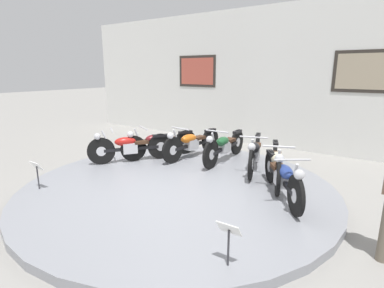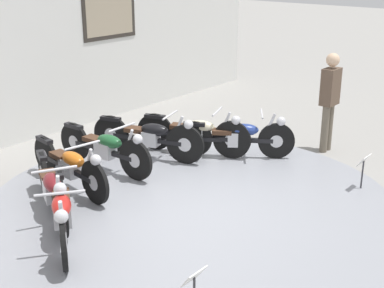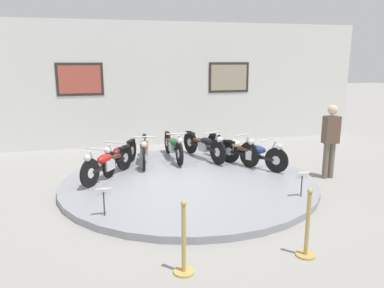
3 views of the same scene
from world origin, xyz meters
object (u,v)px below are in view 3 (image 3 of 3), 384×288
(motorcycle_orange, at_px, (144,149))
(visitor_standing, at_px, (331,137))
(motorcycle_red, at_px, (107,162))
(motorcycle_cream, at_px, (232,147))
(stanchion_post_right_of_entry, at_px, (307,234))
(motorcycle_maroon, at_px, (120,155))
(motorcycle_black, at_px, (204,145))
(motorcycle_blue, at_px, (254,153))
(info_placard_front_left, at_px, (104,195))
(motorcycle_green, at_px, (174,145))
(info_placard_front_centre, at_px, (302,179))
(stanchion_post_left_of_entry, at_px, (184,249))

(motorcycle_orange, relative_size, visitor_standing, 1.11)
(motorcycle_red, distance_m, visitor_standing, 5.19)
(motorcycle_cream, relative_size, stanchion_post_right_of_entry, 1.82)
(motorcycle_red, bearing_deg, visitor_standing, -9.15)
(motorcycle_maroon, bearing_deg, motorcycle_red, -116.95)
(motorcycle_orange, xyz_separation_m, motorcycle_black, (1.61, 0.00, 0.01))
(motorcycle_maroon, bearing_deg, motorcycle_blue, -11.26)
(motorcycle_cream, distance_m, info_placard_front_left, 4.31)
(motorcycle_red, height_order, motorcycle_cream, motorcycle_cream)
(info_placard_front_left, bearing_deg, motorcycle_cream, 39.44)
(motorcycle_green, distance_m, visitor_standing, 3.95)
(info_placard_front_centre, bearing_deg, stanchion_post_left_of_entry, -146.36)
(motorcycle_black, relative_size, visitor_standing, 1.10)
(motorcycle_green, distance_m, motorcycle_blue, 2.16)
(motorcycle_maroon, distance_m, motorcycle_blue, 3.27)
(visitor_standing, bearing_deg, info_placard_front_left, -166.26)
(motorcycle_blue, relative_size, stanchion_post_left_of_entry, 1.58)
(motorcycle_maroon, height_order, motorcycle_green, motorcycle_green)
(motorcycle_black, height_order, motorcycle_cream, motorcycle_black)
(motorcycle_maroon, xyz_separation_m, motorcycle_cream, (2.88, 0.00, 0.01))
(motorcycle_blue, bearing_deg, stanchion_post_right_of_entry, -102.36)
(stanchion_post_left_of_entry, bearing_deg, stanchion_post_right_of_entry, 0.00)
(motorcycle_red, relative_size, stanchion_post_right_of_entry, 1.57)
(info_placard_front_left, height_order, stanchion_post_left_of_entry, stanchion_post_left_of_entry)
(stanchion_post_left_of_entry, distance_m, stanchion_post_right_of_entry, 1.80)
(motorcycle_maroon, relative_size, motorcycle_cream, 0.95)
(motorcycle_green, height_order, motorcycle_cream, motorcycle_cream)
(motorcycle_green, xyz_separation_m, stanchion_post_right_of_entry, (0.90, -5.20, -0.17))
(motorcycle_maroon, distance_m, info_placard_front_left, 2.77)
(stanchion_post_right_of_entry, bearing_deg, motorcycle_maroon, 117.06)
(motorcycle_orange, relative_size, info_placard_front_left, 3.81)
(motorcycle_cream, bearing_deg, motorcycle_blue, -62.81)
(motorcycle_black, bearing_deg, info_placard_front_left, -130.25)
(visitor_standing, bearing_deg, motorcycle_red, 170.85)
(motorcycle_black, bearing_deg, motorcycle_green, 168.89)
(motorcycle_blue, height_order, stanchion_post_left_of_entry, stanchion_post_left_of_entry)
(motorcycle_maroon, distance_m, motorcycle_green, 1.57)
(motorcycle_green, xyz_separation_m, motorcycle_cream, (1.44, -0.61, 0.00))
(info_placard_front_centre, bearing_deg, info_placard_front_left, 180.00)
(motorcycle_blue, xyz_separation_m, stanchion_post_right_of_entry, (-0.87, -3.95, -0.16))
(motorcycle_black, xyz_separation_m, stanchion_post_right_of_entry, (0.09, -5.04, -0.18))
(motorcycle_cream, xyz_separation_m, info_placard_front_left, (-3.33, -2.74, -0.02))
(motorcycle_cream, bearing_deg, info_placard_front_left, -140.56)
(motorcycle_blue, xyz_separation_m, info_placard_front_centre, (0.12, -2.10, -0.00))
(motorcycle_black, bearing_deg, motorcycle_red, -157.10)
(motorcycle_blue, height_order, info_placard_front_left, motorcycle_blue)
(visitor_standing, height_order, stanchion_post_left_of_entry, visitor_standing)
(info_placard_front_left, bearing_deg, motorcycle_green, 60.55)
(motorcycle_blue, distance_m, stanchion_post_right_of_entry, 4.05)
(info_placard_front_left, distance_m, info_placard_front_centre, 3.77)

